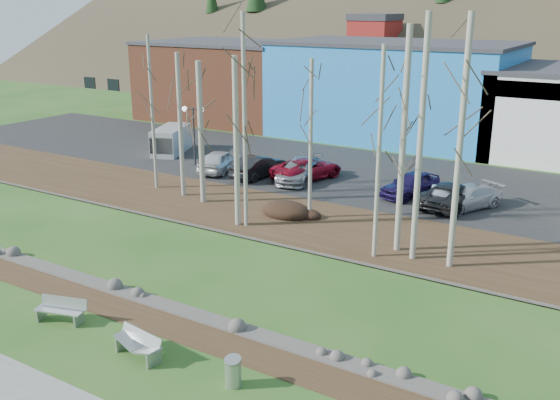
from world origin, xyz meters
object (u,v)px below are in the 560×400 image
Objects in this scene: bench_damaged at (139,344)px; car_6 at (452,195)px; litter_bin at (233,373)px; car_5 at (444,196)px; car_1 at (258,166)px; seagull at (142,338)px; bench_intact at (61,310)px; car_7 at (467,197)px; street_lamp at (193,119)px; car_2 at (307,168)px; van_grey at (170,141)px; car_4 at (410,184)px; car_0 at (220,161)px; car_3 at (299,170)px.

bench_damaged is 0.38× the size of car_6.
car_5 is at bearing 89.85° from litter_bin.
seagull is at bearing 116.51° from car_1.
bench_intact is 22.99m from car_7.
street_lamp is at bearing 0.64° from car_1.
litter_bin is 24.08m from car_1.
car_6 is (4.16, 21.15, 0.43)m from bench_damaged.
car_7 is at bearing 84.44° from bench_damaged.
car_2 is at bearing -155.50° from car_7.
litter_bin is 20.89m from car_6.
van_grey reaches higher than car_1.
car_4 is at bearing -25.36° from van_grey.
car_1 is 0.86× the size of car_2.
litter_bin is 21.12m from car_7.
car_0 is 7.14m from van_grey.
car_4 is 0.95× the size of car_7.
car_4 is at bearing -16.13° from street_lamp.
car_6 reaches higher than bench_damaged.
car_2 is 7.28m from car_4.
seagull is 22.97m from car_0.
litter_bin is at bearing -16.58° from bench_intact.
seagull is 21.30m from car_4.
car_6 is (4.73, 20.43, 0.71)m from seagull.
seagull is 0.10× the size of car_5.
van_grey reaches higher than car_7.
bench_intact is 21.06m from car_1.
bench_intact is at bearing -82.30° from street_lamp.
car_3 is at bearing -17.06° from street_lamp.
car_3 is (-6.09, 21.39, 0.42)m from bench_damaged.
street_lamp is at bearing 132.47° from bench_damaged.
street_lamp is 0.82× the size of car_2.
bench_damaged is (4.17, -0.26, -0.04)m from bench_intact.
car_7 is 0.92× the size of van_grey.
car_7 reaches higher than litter_bin.
van_grey reaches higher than car_6.
car_3 reaches higher than bench_damaged.
car_0 is at bearing 94.57° from bench_intact.
litter_bin is 2.27× the size of seagull.
car_0 is at bearing 177.04° from car_3.
car_4 is at bearing 96.07° from litter_bin.
car_0 reaches higher than car_1.
car_7 is (17.06, 0.74, -0.10)m from car_0.
car_3 is at bearing -158.61° from car_4.
bench_intact is at bearing -79.48° from van_grey.
seagull is 0.09× the size of car_4.
car_5 is at bearing 56.61° from seagull.
car_2 is 9.69m from car_5.
car_5 is 1.31m from car_7.
car_7 is at bearing 8.36° from car_4.
car_7 is at bearing 169.80° from car_0.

